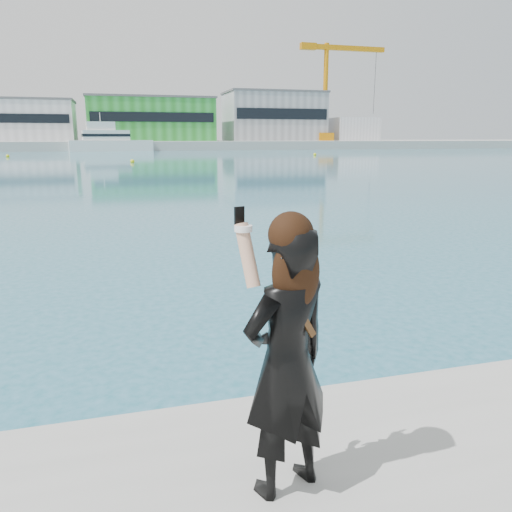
{
  "coord_description": "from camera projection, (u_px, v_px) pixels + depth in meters",
  "views": [
    {
      "loc": [
        -1.38,
        -2.83,
        3.02
      ],
      "look_at": [
        -0.44,
        0.53,
        2.18
      ],
      "focal_mm": 35.0,
      "sensor_mm": 36.0,
      "label": 1
    }
  ],
  "objects": [
    {
      "name": "dock_crane",
      "position": [
        330.0,
        89.0,
        128.39
      ],
      "size": [
        23.0,
        4.0,
        24.0
      ],
      "color": "orange",
      "rests_on": "far_quay"
    },
    {
      "name": "woman",
      "position": [
        287.0,
        355.0,
        3.03
      ],
      "size": [
        0.74,
        0.61,
        1.83
      ],
      "rotation": [
        0.0,
        0.0,
        3.49
      ],
      "color": "black",
      "rests_on": "near_quay"
    },
    {
      "name": "motor_yacht",
      "position": [
        108.0,
        140.0,
        105.77
      ],
      "size": [
        17.48,
        6.65,
        7.96
      ],
      "rotation": [
        0.0,
        0.0,
        0.11
      ],
      "color": "white",
      "rests_on": "ground"
    },
    {
      "name": "ancillary_shed",
      "position": [
        352.0,
        129.0,
        136.78
      ],
      "size": [
        12.0,
        10.0,
        6.0
      ],
      "primitive_type": "cube",
      "color": "silver",
      "rests_on": "far_quay"
    },
    {
      "name": "buoy_extra",
      "position": [
        132.0,
        163.0,
        59.31
      ],
      "size": [
        0.5,
        0.5,
        0.5
      ],
      "primitive_type": "sphere",
      "color": "yellow",
      "rests_on": "ground"
    },
    {
      "name": "warehouse_white",
      "position": [
        20.0,
        120.0,
        116.26
      ],
      "size": [
        24.48,
        15.35,
        9.5
      ],
      "color": "silver",
      "rests_on": "far_quay"
    },
    {
      "name": "flagpole_right",
      "position": [
        212.0,
        122.0,
        121.3
      ],
      "size": [
        1.28,
        0.16,
        8.0
      ],
      "color": "silver",
      "rests_on": "far_quay"
    },
    {
      "name": "buoy_near",
      "position": [
        315.0,
        155.0,
        82.35
      ],
      "size": [
        0.5,
        0.5,
        0.5
      ],
      "primitive_type": "sphere",
      "color": "yellow",
      "rests_on": "ground"
    },
    {
      "name": "warehouse_green",
      "position": [
        151.0,
        119.0,
        123.99
      ],
      "size": [
        30.6,
        16.36,
        10.5
      ],
      "color": "#24902B",
      "rests_on": "far_quay"
    },
    {
      "name": "far_quay",
      "position": [
        119.0,
        145.0,
        125.25
      ],
      "size": [
        320.0,
        40.0,
        2.0
      ],
      "primitive_type": "cube",
      "color": "#9E9E99",
      "rests_on": "ground"
    },
    {
      "name": "buoy_far",
      "position": [
        8.0,
        157.0,
        75.69
      ],
      "size": [
        0.5,
        0.5,
        0.5
      ],
      "primitive_type": "sphere",
      "color": "yellow",
      "rests_on": "ground"
    },
    {
      "name": "warehouse_grey_right",
      "position": [
        274.0,
        116.0,
        132.12
      ],
      "size": [
        25.5,
        15.35,
        12.5
      ],
      "color": "gray",
      "rests_on": "far_quay"
    }
  ]
}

